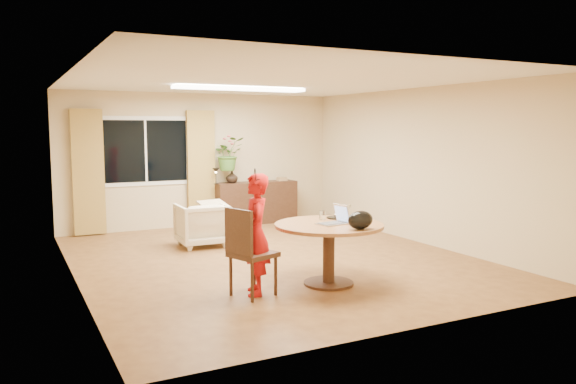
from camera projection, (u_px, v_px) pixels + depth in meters
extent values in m
plane|color=brown|center=(273.00, 259.00, 8.31)|extent=(6.50, 6.50, 0.00)
plane|color=white|center=(272.00, 81.00, 8.02)|extent=(6.50, 6.50, 0.00)
plane|color=tan|center=(202.00, 160.00, 11.04)|extent=(5.50, 0.00, 5.50)
plane|color=tan|center=(72.00, 179.00, 6.93)|extent=(0.00, 6.50, 6.50)
plane|color=tan|center=(421.00, 166.00, 9.40)|extent=(0.00, 6.50, 6.50)
cube|color=white|center=(146.00, 151.00, 10.51)|extent=(1.70, 0.02, 1.30)
cube|color=black|center=(146.00, 151.00, 10.50)|extent=(1.55, 0.01, 1.15)
cube|color=white|center=(146.00, 151.00, 10.50)|extent=(0.04, 0.01, 1.15)
cube|color=olive|center=(88.00, 172.00, 10.01)|extent=(0.55, 0.08, 2.25)
cube|color=olive|center=(201.00, 168.00, 10.95)|extent=(0.55, 0.08, 2.25)
cube|color=white|center=(241.00, 89.00, 9.08)|extent=(2.20, 0.35, 0.05)
cylinder|color=brown|center=(329.00, 225.00, 6.88)|extent=(1.34, 1.34, 0.04)
cylinder|color=#311B10|center=(329.00, 256.00, 6.93)|extent=(0.14, 0.14, 0.72)
cylinder|color=#311B10|center=(328.00, 283.00, 6.97)|extent=(0.62, 0.62, 0.03)
imported|color=red|center=(255.00, 234.00, 6.49)|extent=(0.59, 0.48, 1.41)
imported|color=beige|center=(202.00, 224.00, 9.21)|extent=(0.78, 0.80, 0.71)
cube|color=#311B10|center=(256.00, 203.00, 11.41)|extent=(1.69, 0.41, 0.84)
imported|color=black|center=(232.00, 177.00, 11.11)|extent=(0.29, 0.29, 0.25)
imported|color=#2A702A|center=(228.00, 154.00, 11.02)|extent=(0.64, 0.57, 0.66)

